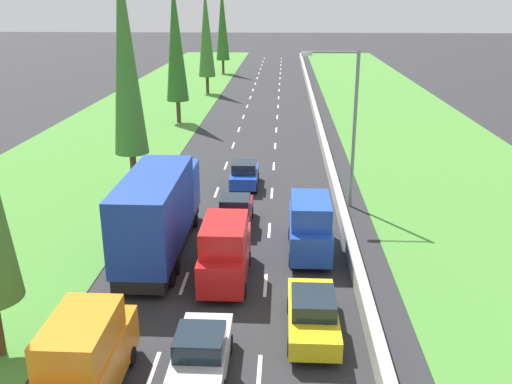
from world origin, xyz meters
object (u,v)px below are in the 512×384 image
object	(u,v)px
blue_box_truck_left_lane	(159,211)
street_light_mast	(349,118)
red_van_centre_lane	(225,251)
blue_van_right_lane	(310,226)
orange_van_left_lane	(86,357)
maroon_hatchback_centre_lane	(236,211)
yellow_sedan_right_lane	(313,314)
poplar_tree_third	(175,41)
poplar_tree_fourth	(206,33)
silver_hatchback_centre_lane	(201,353)
poplar_tree_second	(125,55)
blue_hatchback_centre_lane	(245,175)
poplar_tree_fifth	(222,23)

from	to	relation	value
blue_box_truck_left_lane	street_light_mast	bearing A→B (deg)	36.96
red_van_centre_lane	blue_van_right_lane	world-z (taller)	same
orange_van_left_lane	blue_box_truck_left_lane	size ratio (longest dim) A/B	0.52
maroon_hatchback_centre_lane	yellow_sedan_right_lane	bearing A→B (deg)	-70.14
maroon_hatchback_centre_lane	blue_van_right_lane	size ratio (longest dim) A/B	0.80
poplar_tree_third	poplar_tree_fourth	bearing A→B (deg)	88.50
silver_hatchback_centre_lane	blue_van_right_lane	bearing A→B (deg)	67.95
poplar_tree_third	silver_hatchback_centre_lane	bearing A→B (deg)	-78.69
blue_box_truck_left_lane	blue_van_right_lane	distance (m)	7.13
orange_van_left_lane	poplar_tree_second	distance (m)	22.02
maroon_hatchback_centre_lane	street_light_mast	bearing A→B (deg)	28.83
blue_hatchback_centre_lane	poplar_tree_second	bearing A→B (deg)	179.80
poplar_tree_second	poplar_tree_third	size ratio (longest dim) A/B	1.08
maroon_hatchback_centre_lane	blue_hatchback_centre_lane	world-z (taller)	same
maroon_hatchback_centre_lane	silver_hatchback_centre_lane	bearing A→B (deg)	-90.13
blue_box_truck_left_lane	blue_hatchback_centre_lane	bearing A→B (deg)	72.36
orange_van_left_lane	blue_box_truck_left_lane	distance (m)	10.21
yellow_sedan_right_lane	street_light_mast	size ratio (longest dim) A/B	0.50
poplar_tree_fourth	blue_box_truck_left_lane	bearing A→B (deg)	-85.13
blue_hatchback_centre_lane	poplar_tree_fifth	xyz separation A→B (m)	(-7.49, 58.01, 7.14)
poplar_tree_fifth	poplar_tree_fourth	bearing A→B (deg)	-89.65
blue_box_truck_left_lane	poplar_tree_third	xyz separation A→B (m)	(-4.55, 29.94, 5.64)
red_van_centre_lane	blue_van_right_lane	xyz separation A→B (m)	(3.72, 2.96, 0.00)
red_van_centre_lane	maroon_hatchback_centre_lane	distance (m)	6.20
blue_van_right_lane	poplar_tree_fifth	bearing A→B (deg)	99.43
blue_van_right_lane	blue_box_truck_left_lane	bearing A→B (deg)	-176.10
yellow_sedan_right_lane	blue_van_right_lane	world-z (taller)	blue_van_right_lane
blue_hatchback_centre_lane	orange_van_left_lane	xyz separation A→B (m)	(-3.36, -20.51, 0.56)
silver_hatchback_centre_lane	poplar_tree_fifth	bearing A→B (deg)	95.50
blue_box_truck_left_lane	poplar_tree_fifth	distance (m)	68.71
yellow_sedan_right_lane	poplar_tree_third	xyz separation A→B (m)	(-11.47, 36.35, 7.01)
poplar_tree_second	poplar_tree_fourth	bearing A→B (deg)	90.20
red_van_centre_lane	blue_van_right_lane	bearing A→B (deg)	38.56
maroon_hatchback_centre_lane	poplar_tree_fourth	distance (m)	45.36
silver_hatchback_centre_lane	poplar_tree_third	bearing A→B (deg)	101.31
blue_box_truck_left_lane	blue_van_right_lane	world-z (taller)	blue_box_truck_left_lane
blue_van_right_lane	street_light_mast	size ratio (longest dim) A/B	0.54
poplar_tree_fifth	orange_van_left_lane	bearing A→B (deg)	-86.99
maroon_hatchback_centre_lane	poplar_tree_third	distance (m)	28.27
yellow_sedan_right_lane	poplar_tree_fourth	world-z (taller)	poplar_tree_fourth
blue_hatchback_centre_lane	orange_van_left_lane	world-z (taller)	orange_van_left_lane
red_van_centre_lane	blue_hatchback_centre_lane	distance (m)	12.83
silver_hatchback_centre_lane	poplar_tree_fourth	size ratio (longest dim) A/B	0.30
orange_van_left_lane	yellow_sedan_right_lane	xyz separation A→B (m)	(6.99, 3.77, -0.59)
silver_hatchback_centre_lane	maroon_hatchback_centre_lane	distance (m)	12.68
red_van_centre_lane	poplar_tree_fifth	size ratio (longest dim) A/B	0.35
maroon_hatchback_centre_lane	blue_box_truck_left_lane	xyz separation A→B (m)	(-3.26, -3.69, 1.35)
red_van_centre_lane	poplar_tree_fifth	distance (m)	71.53
blue_hatchback_centre_lane	street_light_mast	world-z (taller)	street_light_mast
red_van_centre_lane	maroon_hatchback_centre_lane	world-z (taller)	red_van_centre_lane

